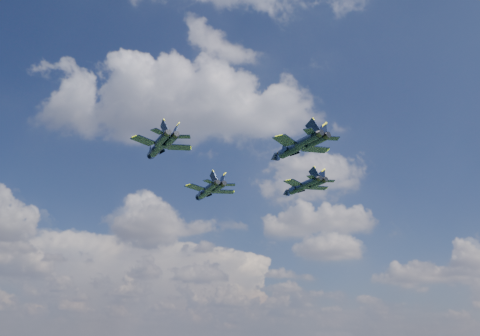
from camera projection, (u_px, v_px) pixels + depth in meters
name	position (u px, v px, depth m)	size (l,w,h in m)	color
jet_lead	(206.00, 192.00, 124.80)	(13.11, 17.70, 4.28)	black
jet_left	(157.00, 148.00, 100.21)	(12.43, 16.70, 4.05)	black
jet_right	(299.00, 188.00, 114.71)	(12.38, 15.78, 3.91)	black
jet_slot	(291.00, 149.00, 92.50)	(13.35, 16.28, 4.09)	black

